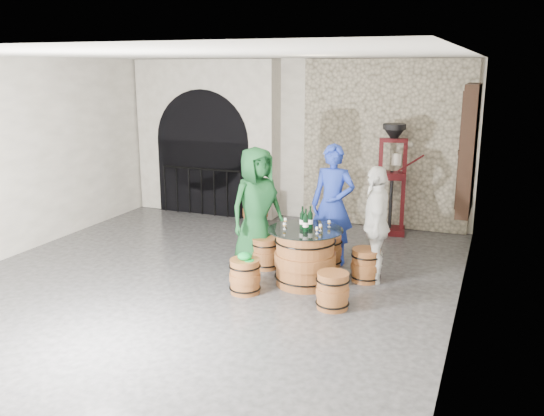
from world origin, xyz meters
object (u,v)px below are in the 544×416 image
at_px(barrel_stool_left, 265,253).
at_px(wine_bottle_right, 310,220).
at_px(wine_bottle_left, 302,220).
at_px(barrel_stool_near_right, 333,291).
at_px(person_blue, 333,205).
at_px(side_barrel, 255,212).
at_px(barrel_stool_near_left, 245,276).
at_px(barrel_table, 305,257).
at_px(person_green, 257,207).
at_px(barrel_stool_right, 366,265).
at_px(wine_bottle_center, 306,222).
at_px(corking_press, 392,171).
at_px(barrel_stool_far, 328,251).
at_px(person_white, 376,224).

relative_size(barrel_stool_left, wine_bottle_right, 1.49).
distance_m(wine_bottle_left, wine_bottle_right, 0.11).
xyz_separation_m(barrel_stool_near_right, person_blue, (-0.51, 1.73, 0.71)).
xyz_separation_m(person_blue, side_barrel, (-1.92, 1.36, -0.62)).
bearing_deg(side_barrel, barrel_stool_near_left, -69.12).
height_order(barrel_table, person_green, person_green).
relative_size(person_green, wine_bottle_left, 5.76).
height_order(barrel_stool_right, barrel_stool_near_left, same).
xyz_separation_m(wine_bottle_center, corking_press, (0.61, 3.17, 0.24)).
relative_size(barrel_stool_right, corking_press, 0.24).
distance_m(barrel_table, side_barrel, 3.03).
bearing_deg(barrel_stool_far, barrel_stool_near_right, -71.55).
bearing_deg(person_green, barrel_table, -85.98).
xyz_separation_m(barrel_stool_far, wine_bottle_right, (-0.03, -0.84, 0.71)).
distance_m(barrel_stool_right, barrel_stool_near_right, 1.14).
xyz_separation_m(barrel_stool_near_right, wine_bottle_center, (-0.57, 0.56, 0.71)).
bearing_deg(barrel_stool_far, corking_press, 75.25).
distance_m(person_green, corking_press, 3.01).
distance_m(barrel_table, corking_press, 3.22).
distance_m(wine_bottle_left, corking_press, 3.13).
bearing_deg(wine_bottle_center, barrel_stool_right, 37.32).
bearing_deg(corking_press, wine_bottle_center, -110.01).
distance_m(barrel_stool_near_left, wine_bottle_center, 1.12).
height_order(barrel_stool_near_right, wine_bottle_right, wine_bottle_right).
bearing_deg(corking_press, barrel_stool_far, -113.91).
bearing_deg(barrel_stool_far, person_blue, 84.97).
xyz_separation_m(barrel_stool_near_left, side_barrel, (-1.16, 3.04, 0.09)).
distance_m(person_blue, side_barrel, 2.43).
height_order(barrel_stool_near_left, wine_bottle_center, wine_bottle_center).
distance_m(barrel_stool_left, barrel_stool_near_right, 1.78).
xyz_separation_m(barrel_stool_right, person_blue, (-0.69, 0.61, 0.71)).
height_order(barrel_stool_right, corking_press, corking_press).
bearing_deg(barrel_stool_right, wine_bottle_right, -151.80).
height_order(barrel_stool_near_right, barrel_stool_near_left, same).
xyz_separation_m(barrel_stool_left, person_green, (-0.18, 0.10, 0.70)).
height_order(barrel_stool_right, person_green, person_green).
relative_size(person_white, wine_bottle_center, 5.23).
height_order(wine_bottle_left, wine_bottle_center, same).
bearing_deg(barrel_stool_right, barrel_table, -149.91).
distance_m(person_blue, corking_press, 2.08).
bearing_deg(person_blue, barrel_stool_far, -94.28).
height_order(barrel_stool_far, person_white, person_white).
relative_size(barrel_table, wine_bottle_left, 3.29).
xyz_separation_m(wine_bottle_left, wine_bottle_center, (0.09, -0.13, 0.00)).
bearing_deg(side_barrel, wine_bottle_left, -53.68).
bearing_deg(barrel_stool_far, person_white, -25.48).
bearing_deg(wine_bottle_right, side_barrel, 128.40).
distance_m(person_green, person_blue, 1.20).
bearing_deg(barrel_stool_near_left, person_blue, 65.69).
xyz_separation_m(barrel_stool_left, side_barrel, (-1.03, 1.99, 0.09)).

